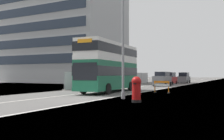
{
  "coord_description": "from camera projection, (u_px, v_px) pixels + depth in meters",
  "views": [
    {
      "loc": [
        11.07,
        -15.52,
        1.81
      ],
      "look_at": [
        0.17,
        5.26,
        2.2
      ],
      "focal_mm": 41.39,
      "sensor_mm": 36.0,
      "label": 1
    }
  ],
  "objects": [
    {
      "name": "construction_site_fence",
      "position": [
        118.0,
        79.0,
        40.89
      ],
      "size": [
        0.44,
        27.4,
        2.13
      ],
      "color": "#A8AAAD",
      "rests_on": "ground"
    },
    {
      "name": "car_receding_mid",
      "position": [
        169.0,
        79.0,
        46.6
      ],
      "size": [
        2.01,
        4.59,
        2.16
      ],
      "color": "maroon",
      "rests_on": "ground"
    },
    {
      "name": "lamppost_foreground",
      "position": [
        123.0,
        43.0,
        19.1
      ],
      "size": [
        0.29,
        0.7,
        8.71
      ],
      "color": "gray",
      "rests_on": "ground"
    },
    {
      "name": "car_oncoming_near",
      "position": [
        162.0,
        79.0,
        39.74
      ],
      "size": [
        1.97,
        4.55,
        2.19
      ],
      "color": "slate",
      "rests_on": "ground"
    },
    {
      "name": "bare_tree_far_verge_mid",
      "position": [
        122.0,
        74.0,
        64.87
      ],
      "size": [
        2.72,
        1.8,
        3.78
      ],
      "color": "#4C3D2D",
      "rests_on": "ground"
    },
    {
      "name": "double_decker_bus",
      "position": [
        110.0,
        66.0,
        26.39
      ],
      "size": [
        3.32,
        10.65,
        4.97
      ],
      "color": "#196042",
      "rests_on": "ground"
    },
    {
      "name": "bare_tree_far_verge_near",
      "position": [
        109.0,
        72.0,
        53.69
      ],
      "size": [
        2.43,
        3.27,
        4.84
      ],
      "color": "#4C3D2D",
      "rests_on": "ground"
    },
    {
      "name": "car_receding_far",
      "position": [
        184.0,
        78.0,
        52.57
      ],
      "size": [
        1.97,
        4.24,
        2.18
      ],
      "color": "slate",
      "rests_on": "ground"
    },
    {
      "name": "backdrop_office_block",
      "position": [
        58.0,
        32.0,
        60.64
      ],
      "size": [
        28.98,
        17.3,
        23.41
      ],
      "color": "#9EA0A3",
      "rests_on": "ground"
    },
    {
      "name": "ground",
      "position": [
        83.0,
        100.0,
        18.69
      ],
      "size": [
        140.0,
        280.0,
        0.1
      ],
      "color": "#565451"
    },
    {
      "name": "roadworks_barrier",
      "position": [
        162.0,
        85.0,
        24.96
      ],
      "size": [
        1.59,
        0.61,
        1.17
      ],
      "color": "orange",
      "rests_on": "ground"
    },
    {
      "name": "red_pillar_postbox",
      "position": [
        136.0,
        88.0,
        16.6
      ],
      "size": [
        0.63,
        0.63,
        1.67
      ],
      "color": "black",
      "rests_on": "ground"
    }
  ]
}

